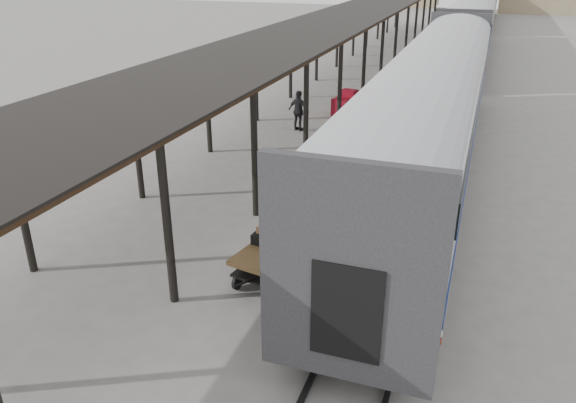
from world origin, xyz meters
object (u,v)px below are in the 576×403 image
(baggage_cart, at_px, (276,254))
(pedestrian, at_px, (299,111))
(porter, at_px, (275,227))
(luggage_tug, at_px, (346,104))

(baggage_cart, bearing_deg, pedestrian, 117.02)
(baggage_cart, xyz_separation_m, porter, (0.25, -0.65, 1.10))
(porter, height_order, pedestrian, porter)
(luggage_tug, distance_m, pedestrian, 3.56)
(porter, bearing_deg, baggage_cart, 22.67)
(luggage_tug, bearing_deg, porter, -65.92)
(baggage_cart, height_order, porter, porter)
(luggage_tug, height_order, porter, porter)
(porter, bearing_deg, pedestrian, 17.81)
(porter, xyz_separation_m, pedestrian, (-3.75, 12.92, -0.83))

